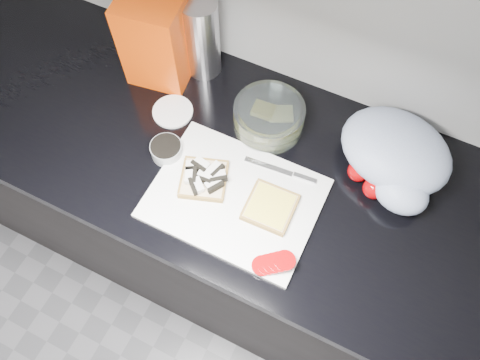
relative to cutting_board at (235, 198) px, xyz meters
name	(u,v)px	position (x,y,z in m)	size (l,w,h in m)	color
base_cabinet	(249,231)	(-0.01, 0.11, -0.48)	(3.50, 0.60, 0.86)	black
countertop	(252,166)	(-0.01, 0.11, -0.03)	(3.50, 0.64, 0.04)	black
cutting_board	(235,198)	(0.00, 0.00, 0.00)	(0.40, 0.30, 0.01)	white
bread_left	(204,178)	(-0.09, 0.01, 0.02)	(0.15, 0.15, 0.04)	beige
bread_right	(270,207)	(0.09, 0.01, 0.01)	(0.12, 0.12, 0.02)	beige
tomato_slices	(274,263)	(0.15, -0.11, 0.02)	(0.10, 0.09, 0.02)	#A00306
knife	(289,173)	(0.09, 0.12, 0.01)	(0.19, 0.03, 0.01)	#BCBCC1
seed_tub	(166,149)	(-0.21, 0.04, 0.02)	(0.08, 0.08, 0.04)	#9CA1A1
tub_lid	(173,112)	(-0.27, 0.16, 0.00)	(0.11, 0.11, 0.01)	white
glass_bowl	(269,117)	(-0.02, 0.23, 0.03)	(0.18, 0.18, 0.08)	silver
bread_bag	(157,38)	(-0.36, 0.28, 0.12)	(0.16, 0.15, 0.25)	#F13304
steel_canister	(202,38)	(-0.26, 0.34, 0.11)	(0.10, 0.10, 0.23)	#B9B9BE
grocery_bag	(396,156)	(0.31, 0.25, 0.05)	(0.32, 0.30, 0.12)	silver
whole_tomatoes	(366,180)	(0.27, 0.18, 0.02)	(0.10, 0.08, 0.05)	#A00306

